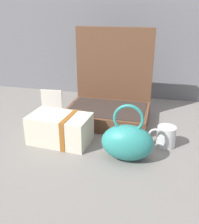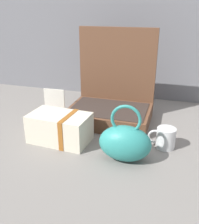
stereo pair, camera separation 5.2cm
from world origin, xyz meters
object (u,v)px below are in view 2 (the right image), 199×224
object	(u,v)px
open_suitcase	(112,100)
teal_pouch_handbag	(125,142)
cream_toiletry_bag	(61,128)
info_card_left	(55,103)
coffee_mug	(165,138)

from	to	relation	value
open_suitcase	teal_pouch_handbag	bearing A→B (deg)	-68.21
open_suitcase	teal_pouch_handbag	xyz separation A→B (m)	(0.14, -0.36, -0.03)
open_suitcase	cream_toiletry_bag	world-z (taller)	open_suitcase
cream_toiletry_bag	open_suitcase	bearing A→B (deg)	63.58
info_card_left	cream_toiletry_bag	bearing A→B (deg)	-61.81
cream_toiletry_bag	coffee_mug	bearing A→B (deg)	9.58
coffee_mug	info_card_left	world-z (taller)	info_card_left
teal_pouch_handbag	coffee_mug	world-z (taller)	teal_pouch_handbag
teal_pouch_handbag	coffee_mug	xyz separation A→B (m)	(0.14, 0.14, -0.03)
coffee_mug	info_card_left	xyz separation A→B (m)	(-0.57, 0.17, 0.03)
cream_toiletry_bag	info_card_left	xyz separation A→B (m)	(-0.14, 0.24, 0.01)
teal_pouch_handbag	cream_toiletry_bag	xyz separation A→B (m)	(-0.29, 0.06, -0.01)
cream_toiletry_bag	info_card_left	distance (m)	0.28
teal_pouch_handbag	cream_toiletry_bag	distance (m)	0.29
info_card_left	teal_pouch_handbag	bearing A→B (deg)	-37.95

